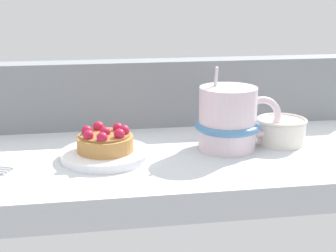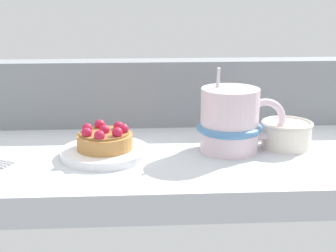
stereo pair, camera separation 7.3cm
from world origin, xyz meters
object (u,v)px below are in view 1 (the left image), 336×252
at_px(coffee_mug, 229,119).
at_px(sugar_bowl, 282,131).
at_px(dessert_plate, 106,155).
at_px(raspberry_tart, 105,141).

relative_size(coffee_mug, sugar_bowl, 1.69).
bearing_deg(dessert_plate, raspberry_tart, -51.21).
relative_size(raspberry_tart, sugar_bowl, 1.02).
height_order(raspberry_tart, coffee_mug, coffee_mug).
height_order(raspberry_tart, sugar_bowl, raspberry_tart).
bearing_deg(sugar_bowl, coffee_mug, -174.23).
relative_size(raspberry_tart, coffee_mug, 0.60).
height_order(dessert_plate, coffee_mug, coffee_mug).
distance_m(coffee_mug, sugar_bowl, 0.09).
bearing_deg(coffee_mug, dessert_plate, -175.26).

